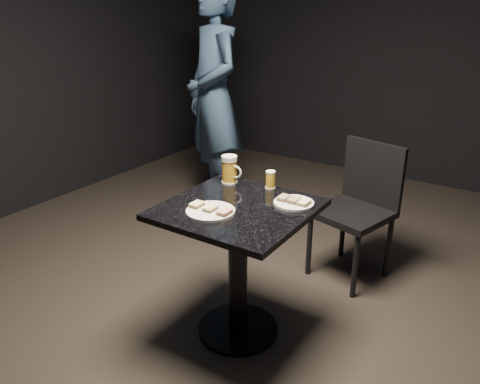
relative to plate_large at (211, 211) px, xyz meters
name	(u,v)px	position (x,y,z in m)	size (l,w,h in m)	color
floor	(238,330)	(0.07, 0.14, -0.76)	(6.00, 6.00, 0.00)	black
plate_large	(211,211)	(0.00, 0.00, 0.00)	(0.24, 0.24, 0.01)	silver
plate_small	(294,203)	(0.29, 0.31, 0.00)	(0.20, 0.20, 0.01)	silver
patron	(214,98)	(-1.08, 1.50, 0.20)	(0.70, 0.46, 1.92)	navy
table	(238,249)	(0.07, 0.14, -0.25)	(0.70, 0.70, 0.75)	black
beer_mug	(230,170)	(-0.15, 0.39, 0.07)	(0.13, 0.09, 0.16)	silver
beer_tumbler	(270,180)	(0.08, 0.44, 0.04)	(0.06, 0.06, 0.10)	silver
chair	(359,203)	(0.37, 1.09, -0.26)	(0.52, 0.52, 0.88)	black
canapes_on_plate_large	(210,208)	(0.00, 0.00, 0.02)	(0.22, 0.07, 0.02)	#4C3521
canapes_on_plate_small	(294,200)	(0.29, 0.31, 0.02)	(0.16, 0.07, 0.02)	#4C3521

